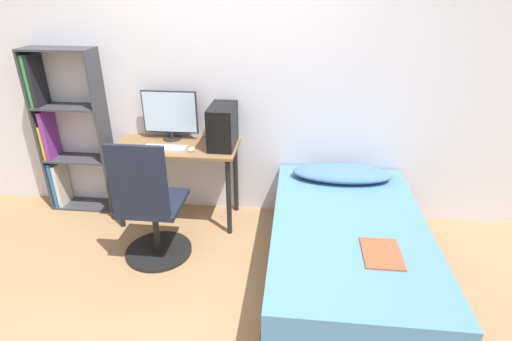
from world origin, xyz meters
TOP-DOWN VIEW (x-y plane):
  - ground_plane at (0.00, 0.00)m, footprint 14.00×14.00m
  - wall_back at (0.00, 1.55)m, footprint 8.00×0.05m
  - desk at (-0.34, 1.28)m, footprint 1.10×0.50m
  - bookshelf at (-1.46, 1.40)m, footprint 0.63×0.25m
  - office_chair at (-0.38, 0.66)m, footprint 0.54×0.54m
  - bed at (1.12, 0.57)m, footprint 1.12×1.92m
  - pillow at (1.12, 1.27)m, footprint 0.85×0.36m
  - magazine at (1.28, 0.22)m, footprint 0.24×0.32m
  - monitor at (-0.42, 1.43)m, footprint 0.50×0.17m
  - keyboard at (-0.40, 1.17)m, footprint 0.37×0.13m
  - pc_tower at (0.08, 1.31)m, footprint 0.21×0.39m
  - mouse at (-0.17, 1.17)m, footprint 0.06×0.09m

SIDE VIEW (x-z plane):
  - ground_plane at x=0.00m, z-range 0.00..0.00m
  - bed at x=1.12m, z-range 0.00..0.49m
  - office_chair at x=-0.38m, z-range -0.12..0.93m
  - magazine at x=1.28m, z-range 0.50..0.51m
  - pillow at x=1.12m, z-range 0.50..0.61m
  - desk at x=-0.34m, z-range 0.24..0.99m
  - keyboard at x=-0.40m, z-range 0.75..0.77m
  - mouse at x=-0.17m, z-range 0.75..0.77m
  - bookshelf at x=-1.46m, z-range -0.01..1.53m
  - pc_tower at x=0.08m, z-range 0.75..1.11m
  - monitor at x=-0.42m, z-range 0.76..1.21m
  - wall_back at x=0.00m, z-range 0.00..2.50m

